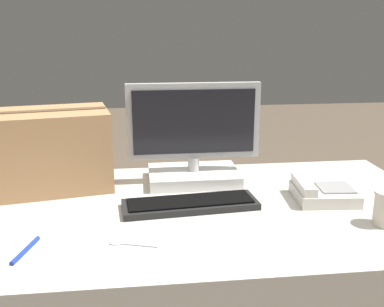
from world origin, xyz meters
TOP-DOWN VIEW (x-y plane):
  - office_desk at (0.00, 0.00)m, footprint 1.80×0.90m
  - monitor at (0.10, 0.26)m, footprint 0.50×0.24m
  - keyboard at (0.05, 0.00)m, footprint 0.46×0.18m
  - desk_phone at (0.51, 0.02)m, footprint 0.22×0.21m
  - spoon at (-0.16, -0.24)m, footprint 0.14×0.06m
  - cardboard_box at (-0.43, 0.26)m, footprint 0.45×0.34m
  - pen_marker at (-0.42, -0.25)m, footprint 0.05×0.14m

SIDE VIEW (x-z plane):
  - office_desk at x=0.00m, z-range 0.00..0.74m
  - spoon at x=-0.16m, z-range 0.74..0.74m
  - pen_marker at x=-0.42m, z-range 0.74..0.75m
  - keyboard at x=0.05m, z-range 0.74..0.77m
  - desk_phone at x=0.51m, z-range 0.73..0.80m
  - monitor at x=0.10m, z-range 0.69..1.07m
  - cardboard_box at x=-0.43m, z-range 0.74..1.03m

